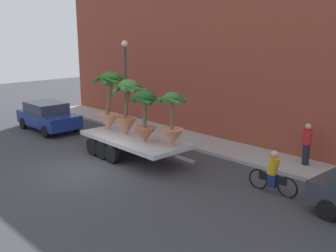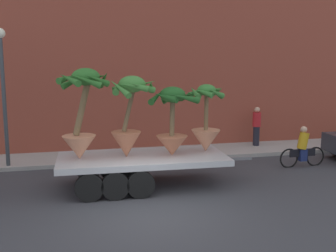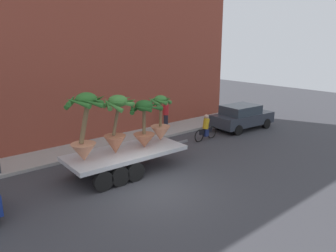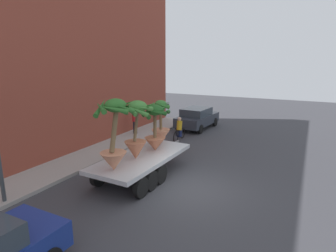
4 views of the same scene
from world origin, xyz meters
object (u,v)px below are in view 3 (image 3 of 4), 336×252
at_px(potted_palm_front, 117,124).
at_px(potted_palm_rear, 160,122).
at_px(flatbed_trailer, 121,157).
at_px(pedestrian_near_gate, 166,114).
at_px(parked_car, 242,116).
at_px(potted_palm_middle, 144,125).
at_px(cyclist, 206,129).
at_px(potted_palm_extra, 85,128).

bearing_deg(potted_palm_front, potted_palm_rear, 5.09).
relative_size(flatbed_trailer, potted_palm_front, 2.51).
bearing_deg(pedestrian_near_gate, parked_car, -37.58).
distance_m(potted_palm_rear, pedestrian_near_gate, 5.48).
distance_m(potted_palm_rear, parked_car, 7.70).
relative_size(potted_palm_middle, cyclist, 1.16).
bearing_deg(potted_palm_extra, cyclist, 6.90).
distance_m(potted_palm_front, parked_car, 10.24).
bearing_deg(potted_palm_extra, flatbed_trailer, -2.17).
relative_size(potted_palm_middle, potted_palm_front, 0.86).
xyz_separation_m(potted_palm_front, cyclist, (6.53, 1.04, -1.56)).
distance_m(potted_palm_middle, cyclist, 5.52).
bearing_deg(flatbed_trailer, parked_car, 6.76).
bearing_deg(parked_car, potted_palm_middle, -171.26).
height_order(potted_palm_front, parked_car, potted_palm_front).
distance_m(flatbed_trailer, potted_palm_middle, 1.72).
bearing_deg(potted_palm_rear, potted_palm_middle, -163.06).
bearing_deg(flatbed_trailer, potted_palm_middle, -8.24).
height_order(potted_palm_rear, potted_palm_middle, potted_palm_rear).
xyz_separation_m(potted_palm_extra, cyclist, (7.92, 0.96, -1.65)).
distance_m(potted_palm_middle, potted_palm_front, 1.33).
bearing_deg(parked_car, potted_palm_extra, -174.42).
relative_size(flatbed_trailer, parked_car, 1.44).
distance_m(potted_palm_middle, pedestrian_near_gate, 6.60).
relative_size(potted_palm_rear, pedestrian_near_gate, 1.27).
relative_size(potted_palm_front, parked_car, 0.57).
height_order(cyclist, parked_car, parked_car).
height_order(potted_palm_rear, potted_palm_front, potted_palm_front).
height_order(potted_palm_extra, cyclist, potted_palm_extra).
distance_m(flatbed_trailer, parked_car, 10.00).
relative_size(flatbed_trailer, potted_palm_extra, 2.29).
height_order(flatbed_trailer, cyclist, cyclist).
height_order(potted_palm_middle, potted_palm_extra, potted_palm_extra).
height_order(potted_palm_front, cyclist, potted_palm_front).
relative_size(flatbed_trailer, pedestrian_near_gate, 3.62).
distance_m(flatbed_trailer, potted_palm_rear, 2.63).
distance_m(potted_palm_middle, parked_car, 8.95).
bearing_deg(flatbed_trailer, cyclist, 9.03).
height_order(potted_palm_middle, pedestrian_near_gate, potted_palm_middle).
distance_m(potted_palm_front, cyclist, 6.80).
bearing_deg(cyclist, potted_palm_extra, -173.10).
xyz_separation_m(potted_palm_rear, parked_car, (7.56, 0.98, -1.04)).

